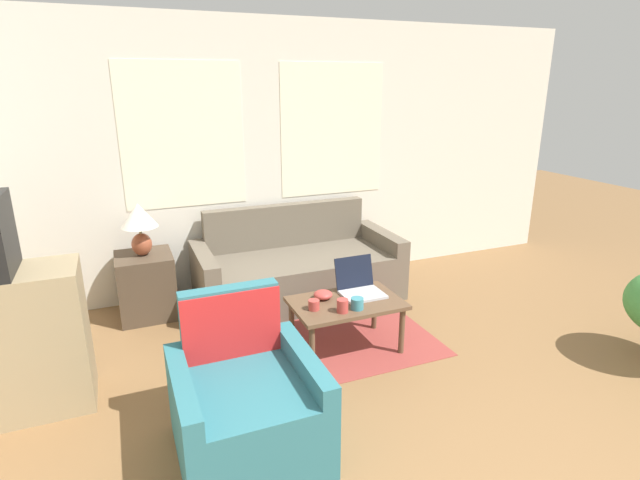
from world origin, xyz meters
name	(u,v)px	position (x,y,z in m)	size (l,w,h in m)	color
wall_back	(271,158)	(0.00, 3.77, 1.31)	(6.91, 0.06, 2.60)	silver
rug	(320,320)	(0.10, 2.73, 0.00)	(1.52, 1.91, 0.01)	brown
couch	(297,270)	(0.09, 3.32, 0.27)	(1.92, 0.87, 0.86)	#665B4C
armchair	(246,405)	(-0.90, 1.43, 0.27)	(0.78, 0.79, 0.88)	#2D6B75
side_table	(147,285)	(-1.29, 3.43, 0.29)	(0.48, 0.48, 0.58)	#4C3D2D
table_lamp	(139,222)	(-1.29, 3.43, 0.87)	(0.31, 0.31, 0.46)	brown
coffee_table	(346,307)	(0.10, 2.21, 0.36)	(0.84, 0.54, 0.41)	brown
laptop	(359,286)	(0.26, 2.31, 0.47)	(0.32, 0.33, 0.27)	#B7B7BC
cup_navy	(314,305)	(-0.19, 2.17, 0.45)	(0.08, 0.08, 0.07)	#B23D38
cup_yellow	(343,306)	(-0.01, 2.05, 0.46)	(0.08, 0.08, 0.10)	#B23D38
cup_white	(357,304)	(0.11, 2.05, 0.45)	(0.10, 0.10, 0.09)	teal
snack_bowl	(323,295)	(-0.05, 2.32, 0.44)	(0.15, 0.15, 0.07)	#B23D38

